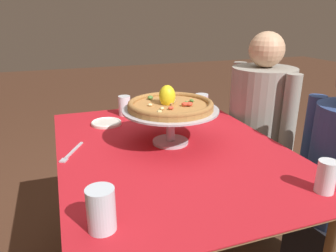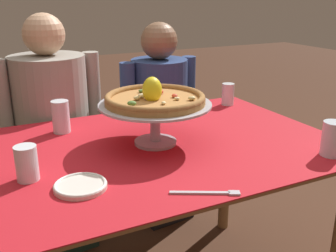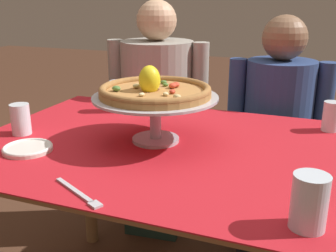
{
  "view_description": "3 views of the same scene",
  "coord_description": "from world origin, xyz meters",
  "views": [
    {
      "loc": [
        1.19,
        -0.43,
        1.29
      ],
      "look_at": [
        -0.0,
        -0.01,
        0.84
      ],
      "focal_mm": 34.13,
      "sensor_mm": 36.0,
      "label": 1
    },
    {
      "loc": [
        -0.61,
        -1.24,
        1.29
      ],
      "look_at": [
        0.02,
        0.02,
        0.81
      ],
      "focal_mm": 42.03,
      "sensor_mm": 36.0,
      "label": 2
    },
    {
      "loc": [
        0.45,
        -1.15,
        1.22
      ],
      "look_at": [
        -0.01,
        0.07,
        0.79
      ],
      "focal_mm": 42.6,
      "sensor_mm": 36.0,
      "label": 3
    }
  ],
  "objects": [
    {
      "name": "dining_table",
      "position": [
        0.0,
        0.0,
        0.64
      ],
      "size": [
        1.27,
        0.93,
        0.75
      ],
      "color": "olive",
      "rests_on": "ground"
    },
    {
      "name": "pizza_stand",
      "position": [
        -0.04,
        0.01,
        0.87
      ],
      "size": [
        0.41,
        0.41,
        0.16
      ],
      "color": "#B7B7C1",
      "rests_on": "dining_table"
    },
    {
      "name": "pizza",
      "position": [
        -0.04,
        0.01,
        0.93
      ],
      "size": [
        0.37,
        0.37,
        0.1
      ],
      "color": "#AD753D",
      "rests_on": "pizza_stand"
    },
    {
      "name": "water_glass_front_right",
      "position": [
        0.47,
        -0.36,
        0.8
      ],
      "size": [
        0.08,
        0.08,
        0.12
      ],
      "color": "silver",
      "rests_on": "dining_table"
    },
    {
      "name": "water_glass_back_right",
      "position": [
        0.51,
        0.34,
        0.8
      ],
      "size": [
        0.06,
        0.06,
        0.11
      ],
      "color": "white",
      "rests_on": "dining_table"
    },
    {
      "name": "water_glass_back_left",
      "position": [
        -0.32,
        0.3,
        0.81
      ],
      "size": [
        0.07,
        0.07,
        0.13
      ],
      "color": "white",
      "rests_on": "dining_table"
    },
    {
      "name": "water_glass_side_left",
      "position": [
        -0.51,
        -0.09,
        0.8
      ],
      "size": [
        0.07,
        0.07,
        0.11
      ],
      "color": "white",
      "rests_on": "dining_table"
    },
    {
      "name": "side_plate",
      "position": [
        -0.38,
        -0.21,
        0.76
      ],
      "size": [
        0.15,
        0.15,
        0.02
      ],
      "color": "silver",
      "rests_on": "dining_table"
    },
    {
      "name": "dinner_fork",
      "position": [
        -0.06,
        -0.41,
        0.75
      ],
      "size": [
        0.18,
        0.11,
        0.01
      ],
      "color": "#B7B7C1",
      "rests_on": "dining_table"
    },
    {
      "name": "diner_left",
      "position": [
        -0.3,
        0.67,
        0.59
      ],
      "size": [
        0.52,
        0.39,
        1.2
      ],
      "color": "#1E3833",
      "rests_on": "ground"
    }
  ]
}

